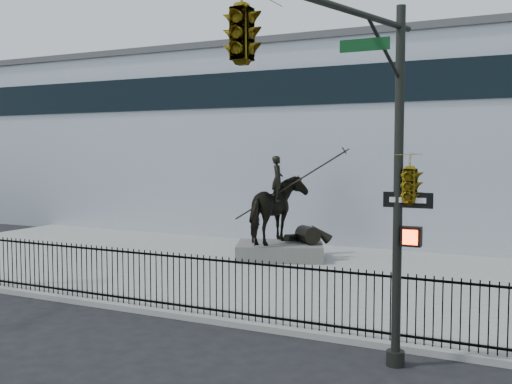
% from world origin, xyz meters
% --- Properties ---
extents(ground, '(120.00, 120.00, 0.00)m').
position_xyz_m(ground, '(0.00, 0.00, 0.00)').
color(ground, black).
rests_on(ground, ground).
extents(plaza, '(30.00, 12.00, 0.15)m').
position_xyz_m(plaza, '(0.00, 7.00, 0.07)').
color(plaza, gray).
rests_on(plaza, ground).
extents(building, '(44.00, 14.00, 9.00)m').
position_xyz_m(building, '(0.00, 20.00, 4.50)').
color(building, silver).
rests_on(building, ground).
extents(picket_fence, '(22.10, 0.10, 1.50)m').
position_xyz_m(picket_fence, '(0.00, 1.25, 0.90)').
color(picket_fence, black).
rests_on(picket_fence, plaza).
extents(statue_plinth, '(3.79, 3.24, 0.60)m').
position_xyz_m(statue_plinth, '(0.56, 9.11, 0.45)').
color(statue_plinth, '#514F4A').
rests_on(statue_plinth, plaza).
extents(equestrian_statue, '(3.81, 3.16, 3.47)m').
position_xyz_m(equestrian_statue, '(0.62, 9.13, 2.00)').
color(equestrian_statue, black).
rests_on(equestrian_statue, statue_plinth).
extents(traffic_signal_right, '(2.17, 6.86, 7.00)m').
position_xyz_m(traffic_signal_right, '(6.47, -2.00, 4.85)').
color(traffic_signal_right, black).
rests_on(traffic_signal_right, ground).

